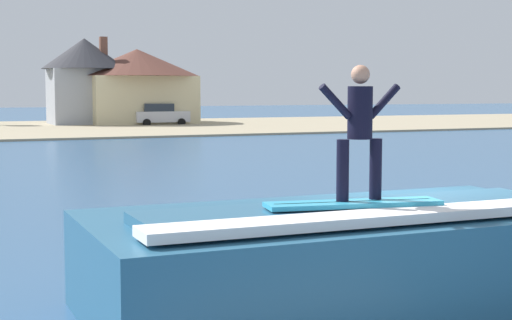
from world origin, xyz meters
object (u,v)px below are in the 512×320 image
wave_crest (344,257)px  house_gabled_white (137,82)px  surfer (360,125)px  surfboard (354,204)px  house_small_cottage (85,76)px  car_far_shore (160,114)px

wave_crest → house_gabled_white: (11.76, 56.52, 2.99)m
wave_crest → surfer: surfer is taller
wave_crest → surfer: (-0.04, -0.43, 1.80)m
surfer → house_gabled_white: 58.17m
wave_crest → surfboard: bearing=-107.6°
wave_crest → house_small_cottage: (7.27, 56.63, 3.47)m
surfer → house_small_cottage: 57.55m
house_gabled_white → house_small_cottage: (-4.49, 0.11, 0.48)m
car_far_shore → house_small_cottage: size_ratio=0.61×
surfboard → house_small_cottage: size_ratio=0.31×
house_gabled_white → house_small_cottage: 4.52m
surfer → wave_crest: bearing=84.4°
surfer → house_small_cottage: house_small_cottage is taller
surfboard → house_gabled_white: house_gabled_white is taller
surfer → house_small_cottage: size_ratio=0.23×
surfer → surfboard: bearing=-153.4°
surfboard → surfer: bearing=26.6°
surfer → house_small_cottage: (7.32, 57.06, 1.66)m
wave_crest → house_small_cottage: 57.20m
surfboard → house_small_cottage: bearing=82.6°
car_far_shore → house_gabled_white: size_ratio=0.42×
wave_crest → house_gabled_white: size_ratio=0.63×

